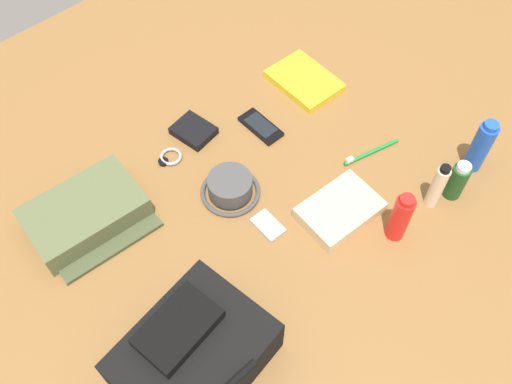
{
  "coord_description": "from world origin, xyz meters",
  "views": [
    {
      "loc": [
        0.54,
        0.59,
        1.22
      ],
      "look_at": [
        0.0,
        0.0,
        0.04
      ],
      "focal_mm": 39.21,
      "sensor_mm": 36.0,
      "label": 1
    }
  ],
  "objects": [
    {
      "name": "ground_plane",
      "position": [
        0.0,
        0.0,
        -0.01
      ],
      "size": [
        2.64,
        2.02,
        0.02
      ],
      "primitive_type": "cube",
      "color": "brown",
      "rests_on": "ground"
    },
    {
      "name": "backpack",
      "position": [
        0.38,
        0.22,
        0.06
      ],
      "size": [
        0.33,
        0.28,
        0.15
      ],
      "color": "black",
      "rests_on": "ground_plane"
    },
    {
      "name": "toiletry_pouch",
      "position": [
        0.36,
        -0.24,
        0.03
      ],
      "size": [
        0.3,
        0.25,
        0.07
      ],
      "color": "#56603D",
      "rests_on": "ground_plane"
    },
    {
      "name": "bucket_hat",
      "position": [
        0.03,
        -0.06,
        0.03
      ],
      "size": [
        0.16,
        0.16,
        0.06
      ],
      "color": "#474747",
      "rests_on": "ground_plane"
    },
    {
      "name": "deodorant_spray",
      "position": [
        -0.51,
        0.31,
        0.08
      ],
      "size": [
        0.05,
        0.05,
        0.17
      ],
      "color": "blue",
      "rests_on": "ground_plane"
    },
    {
      "name": "shampoo_bottle",
      "position": [
        -0.39,
        0.33,
        0.06
      ],
      "size": [
        0.05,
        0.05,
        0.12
      ],
      "color": "#19471E",
      "rests_on": "ground_plane"
    },
    {
      "name": "lotion_bottle",
      "position": [
        -0.33,
        0.31,
        0.07
      ],
      "size": [
        0.03,
        0.03,
        0.15
      ],
      "color": "beige",
      "rests_on": "ground_plane"
    },
    {
      "name": "sunscreen_spray",
      "position": [
        -0.19,
        0.31,
        0.08
      ],
      "size": [
        0.05,
        0.05,
        0.16
      ],
      "color": "red",
      "rests_on": "ground_plane"
    },
    {
      "name": "paperback_novel",
      "position": [
        -0.4,
        -0.21,
        0.01
      ],
      "size": [
        0.16,
        0.21,
        0.02
      ],
      "color": "yellow",
      "rests_on": "ground_plane"
    },
    {
      "name": "cell_phone",
      "position": [
        -0.18,
        -0.17,
        0.01
      ],
      "size": [
        0.06,
        0.13,
        0.01
      ],
      "color": "black",
      "rests_on": "ground_plane"
    },
    {
      "name": "media_player",
      "position": [
        0.03,
        0.08,
        0.01
      ],
      "size": [
        0.06,
        0.09,
        0.01
      ],
      "color": "#B7B7BC",
      "rests_on": "ground_plane"
    },
    {
      "name": "wristwatch",
      "position": [
        0.08,
        -0.26,
        0.01
      ],
      "size": [
        0.07,
        0.06,
        0.01
      ],
      "color": "#99999E",
      "rests_on": "ground_plane"
    },
    {
      "name": "toothbrush",
      "position": [
        -0.33,
        0.1,
        0.01
      ],
      "size": [
        0.17,
        0.05,
        0.02
      ],
      "color": "#198C33",
      "rests_on": "ground_plane"
    },
    {
      "name": "wallet",
      "position": [
        -0.03,
        -0.29,
        0.01
      ],
      "size": [
        0.11,
        0.12,
        0.02
      ],
      "primitive_type": "cube",
      "rotation": [
        0.0,
        0.0,
        0.16
      ],
      "color": "black",
      "rests_on": "ground_plane"
    },
    {
      "name": "folded_towel",
      "position": [
        -0.13,
        0.17,
        0.02
      ],
      "size": [
        0.21,
        0.15,
        0.04
      ],
      "primitive_type": "cube",
      "rotation": [
        0.0,
        0.0,
        -0.07
      ],
      "color": "beige",
      "rests_on": "ground_plane"
    }
  ]
}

